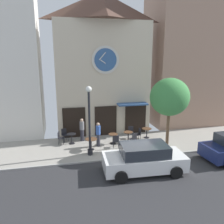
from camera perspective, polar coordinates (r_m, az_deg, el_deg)
The scene contains 19 objects.
ground_plane at distance 13.58m, azimuth 6.95°, elevation -12.76°, with size 29.27×10.73×0.13m.
clock_building at distance 18.24m, azimuth -2.39°, elevation 12.07°, with size 7.26×3.63×10.63m.
neighbor_building_right at distance 22.15m, azimuth 18.14°, elevation 15.82°, with size 6.51×4.78×14.15m.
street_lamp at distance 13.90m, azimuth -5.66°, elevation -2.27°, with size 0.36×0.36×4.32m.
street_tree at distance 14.59m, azimuth 14.21°, elevation 3.59°, with size 2.48×2.23×4.74m.
cafe_table_rightmost at distance 16.38m, azimuth -10.06°, elevation -6.18°, with size 0.63×0.63×0.74m.
cafe_table_center_right at distance 15.16m, azimuth -5.23°, elevation -7.36°, with size 0.80×0.80×0.76m.
cafe_table_near_door at distance 16.14m, azimuth 0.26°, elevation -6.28°, with size 0.65×0.65×0.72m.
cafe_table_center_left at distance 16.48m, azimuth 4.05°, elevation -5.77°, with size 0.66×0.66×0.76m.
cafe_table_leftmost at distance 17.46m, azimuth 8.68°, elevation -4.74°, with size 0.72×0.72×0.74m.
cafe_chair_under_awning at distance 17.05m, azimuth -11.80°, elevation -5.33°, with size 0.52×0.52×0.90m.
cafe_chair_facing_street at distance 16.46m, azimuth -12.84°, elevation -6.08°, with size 0.48×0.48×0.90m.
cafe_chair_outer at distance 16.86m, azimuth 6.63°, elevation -5.34°, with size 0.42×0.42×0.90m.
cafe_chair_curbside at distance 15.41m, azimuth 1.02°, elevation -7.10°, with size 0.46×0.46×0.90m.
cafe_chair_near_tree at distance 15.82m, azimuth 5.42°, elevation -6.60°, with size 0.50×0.50×0.90m.
cafe_chair_right_end at distance 17.28m, azimuth 4.74°, elevation -4.82°, with size 0.49×0.49×0.90m.
pedestrian_grey at distance 16.71m, azimuth -7.51°, elevation -4.34°, with size 0.40×0.40×1.67m.
pedestrian_blue at distance 15.63m, azimuth -3.47°, elevation -5.53°, with size 0.40×0.40×1.67m.
parked_car_white at distance 12.40m, azimuth 8.01°, elevation -11.45°, with size 4.39×2.20×1.55m.
Camera 1 is at (-4.17, -12.21, 6.00)m, focal length 36.61 mm.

